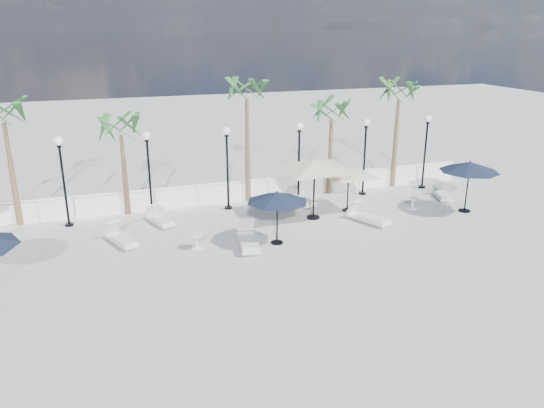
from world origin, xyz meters
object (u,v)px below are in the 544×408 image
object	(u,v)px
parasol_navy_right	(470,167)
lounger_5	(368,217)
lounger_3	(248,240)
lounger_2	(160,219)
lounger_4	(300,199)
lounger_1	(122,238)
lounger_6	(442,194)
parasol_cream_sq_a	(315,160)
parasol_navy_mid	(277,197)
parasol_cream_sq_b	(349,169)

from	to	relation	value
parasol_navy_right	lounger_5	bearing A→B (deg)	178.38
lounger_3	lounger_2	bearing A→B (deg)	138.32
lounger_3	lounger_4	distance (m)	5.69
lounger_5	parasol_navy_right	world-z (taller)	parasol_navy_right
lounger_1	parasol_navy_right	distance (m)	15.35
lounger_4	lounger_6	distance (m)	7.09
lounger_2	parasol_cream_sq_a	distance (m)	7.12
lounger_2	parasol_navy_right	bearing A→B (deg)	-30.84
lounger_6	parasol_navy_mid	bearing A→B (deg)	-143.57
lounger_5	parasol_cream_sq_a	size ratio (longest dim) A/B	0.36
lounger_5	parasol_navy_mid	size ratio (longest dim) A/B	0.87
lounger_5	parasol_cream_sq_a	distance (m)	3.38
lounger_1	parasol_navy_mid	size ratio (longest dim) A/B	0.82
lounger_6	parasol_navy_mid	size ratio (longest dim) A/B	0.74
parasol_navy_mid	parasol_navy_right	size ratio (longest dim) A/B	0.90
lounger_3	lounger_5	bearing A→B (deg)	18.33
lounger_1	lounger_3	bearing A→B (deg)	-42.93
lounger_5	parasol_cream_sq_a	world-z (taller)	parasol_cream_sq_a
lounger_1	lounger_3	xyz separation A→B (m)	(4.61, -1.84, 0.04)
lounger_3	parasol_cream_sq_b	distance (m)	6.33
lounger_2	parasol_cream_sq_b	bearing A→B (deg)	-25.70
lounger_1	parasol_navy_mid	bearing A→B (deg)	-39.30
parasol_navy_right	parasol_navy_mid	bearing A→B (deg)	-175.14
lounger_4	parasol_navy_right	world-z (taller)	parasol_navy_right
lounger_3	parasol_navy_mid	distance (m)	1.99
lounger_6	lounger_4	bearing A→B (deg)	-171.60
lounger_1	parasol_cream_sq_b	size ratio (longest dim) A/B	0.46
lounger_6	parasol_cream_sq_b	distance (m)	5.55
parasol_cream_sq_a	parasol_cream_sq_b	world-z (taller)	parasol_cream_sq_a
lounger_3	lounger_6	xyz separation A→B (m)	(10.78, 2.76, -0.06)
lounger_3	lounger_6	bearing A→B (deg)	23.78
lounger_1	lounger_5	world-z (taller)	lounger_5
lounger_1	lounger_6	world-z (taller)	lounger_1
lounger_2	lounger_5	xyz separation A→B (m)	(8.58, -2.71, 0.03)
parasol_navy_mid	lounger_2	bearing A→B (deg)	138.10
lounger_4	parasol_cream_sq_a	distance (m)	3.15
lounger_1	lounger_3	world-z (taller)	lounger_3
lounger_5	parasol_cream_sq_a	bearing A→B (deg)	123.46
lounger_1	parasol_cream_sq_a	size ratio (longest dim) A/B	0.34
lounger_4	parasol_navy_mid	distance (m)	5.29
lounger_4	parasol_cream_sq_a	size ratio (longest dim) A/B	0.34
parasol_navy_mid	parasol_cream_sq_a	world-z (taller)	parasol_cream_sq_a
parasol_cream_sq_b	lounger_1	bearing A→B (deg)	-175.70
parasol_cream_sq_b	lounger_6	bearing A→B (deg)	1.76
lounger_4	lounger_6	size ratio (longest dim) A/B	1.11
lounger_5	lounger_4	bearing A→B (deg)	94.34
lounger_3	parasol_navy_right	size ratio (longest dim) A/B	0.84
lounger_2	lounger_6	world-z (taller)	lounger_2
lounger_1	parasol_navy_right	xyz separation A→B (m)	(15.19, -1.09, 1.87)
lounger_4	parasol_cream_sq_b	size ratio (longest dim) A/B	0.46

